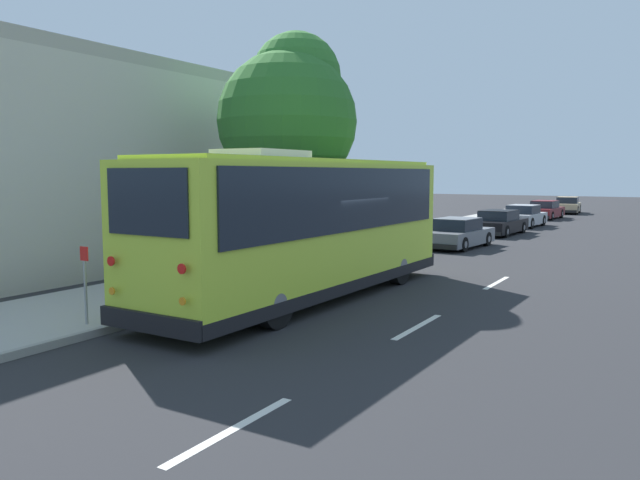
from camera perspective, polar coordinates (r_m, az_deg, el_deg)
The scene contains 16 objects.
ground_plane at distance 16.19m, azimuth 0.43°, elevation -5.01°, with size 160.00×160.00×0.00m, color #28282B.
sidewalk_slab at distance 18.28m, azimuth -9.60°, elevation -3.58°, with size 80.00×3.86×0.15m, color #A3A099.
curb_strip at distance 17.07m, azimuth -4.46°, elevation -4.20°, with size 80.00×0.14×0.15m, color gray.
shuttle_bus at distance 15.41m, azimuth -1.12°, elevation 1.77°, with size 10.67×2.70×3.63m.
parked_sedan_gray at distance 27.01m, azimuth 12.46°, elevation 0.55°, with size 4.41×2.07×1.26m.
parked_sedan_black at distance 33.37m, azimuth 16.04°, elevation 1.48°, with size 4.75×1.97×1.26m.
parked_sedan_silver at distance 38.82m, azimuth 18.10°, elevation 2.05°, with size 4.24×1.98×1.29m.
parked_sedan_maroon at distance 46.13m, azimuth 19.87°, elevation 2.57°, with size 4.70×1.91×1.27m.
parked_sedan_tan at distance 53.20m, azimuth 21.69°, elevation 2.94°, with size 4.46×2.07×1.31m.
street_tree at distance 20.48m, azimuth -2.84°, elevation 11.59°, with size 4.48×4.48×7.55m.
sign_post_near at distance 13.12m, azimuth -20.66°, elevation -3.81°, with size 0.06×0.22×1.55m.
sign_post_far at distance 14.17m, azimuth -15.71°, elevation -4.09°, with size 0.06×0.06×1.03m.
building_backdrop at distance 23.36m, azimuth -23.86°, elevation 5.85°, with size 19.69×8.47×6.85m.
lane_stripe_behind at distance 8.03m, azimuth -7.98°, elevation -16.76°, with size 2.40×0.14×0.01m, color silver.
lane_stripe_mid at distance 13.02m, azimuth 8.93°, elevation -7.82°, with size 2.40×0.14×0.01m, color silver.
lane_stripe_ahead at distance 18.61m, azimuth 15.85°, elevation -3.78°, with size 2.40×0.14×0.01m, color silver.
Camera 1 is at (-13.71, -8.02, 3.11)m, focal length 35.00 mm.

